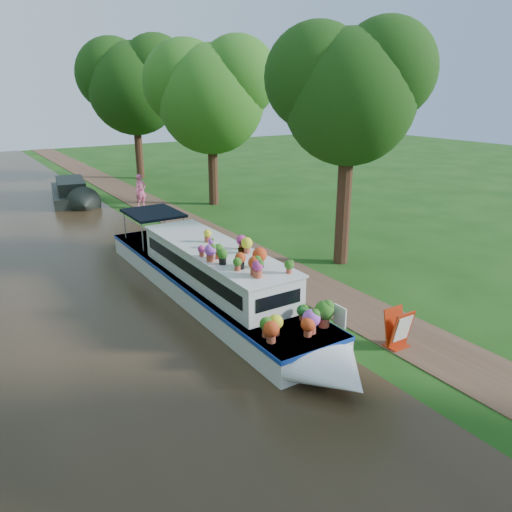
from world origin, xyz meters
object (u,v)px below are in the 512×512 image
(plant_boat, at_px, (216,278))
(pedestrian_pink, at_px, (141,191))
(second_boat, at_px, (71,192))
(sandwich_board, at_px, (398,330))

(plant_boat, bearing_deg, pedestrian_pink, 79.04)
(second_boat, bearing_deg, sandwich_board, -73.11)
(second_boat, distance_m, pedestrian_pink, 5.00)
(plant_boat, relative_size, sandwich_board, 12.86)
(second_boat, height_order, pedestrian_pink, pedestrian_pink)
(sandwich_board, relative_size, pedestrian_pink, 0.55)
(plant_boat, bearing_deg, second_boat, 90.69)
(sandwich_board, height_order, pedestrian_pink, pedestrian_pink)
(plant_boat, height_order, pedestrian_pink, plant_boat)
(second_boat, relative_size, pedestrian_pink, 3.75)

